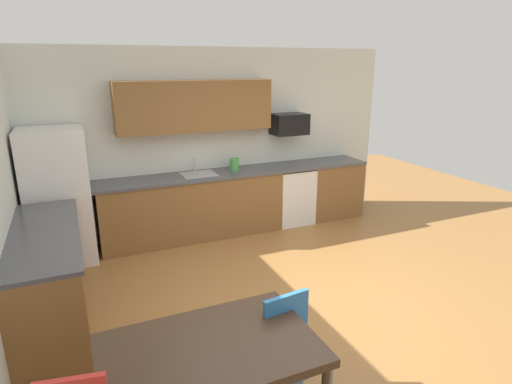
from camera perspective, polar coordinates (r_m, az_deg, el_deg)
name	(u,v)px	position (r m, az deg, el deg)	size (l,w,h in m)	color
ground_plane	(294,308)	(4.67, 5.15, -15.18)	(12.00, 12.00, 0.00)	#9E6B38
wall_back	(212,141)	(6.49, -5.95, 6.84)	(5.80, 0.10, 2.70)	silver
cabinet_run_back	(193,208)	(6.27, -8.45, -2.12)	(2.64, 0.60, 0.90)	brown
cabinet_run_back_right	(331,189)	(7.23, 9.96, 0.38)	(0.91, 0.60, 0.90)	brown
cabinet_run_left	(50,279)	(4.71, -25.90, -10.40)	(0.60, 2.00, 0.90)	brown
countertop_back	(220,174)	(6.26, -4.83, 2.46)	(4.80, 0.64, 0.04)	#4C4C51
countertop_left	(43,234)	(4.53, -26.65, -5.08)	(0.64, 2.00, 0.04)	#4C4C51
upper_cabinets_back	(195,106)	(6.13, -8.17, 11.35)	(2.20, 0.34, 0.70)	brown
refrigerator	(58,197)	(5.89, -25.00, -0.63)	(0.76, 0.70, 1.72)	white
oven_range	(291,194)	(6.85, 4.67, -0.30)	(0.60, 0.60, 0.91)	white
microwave	(289,124)	(6.69, 4.49, 9.07)	(0.54, 0.36, 0.32)	black
sink_basin	(199,179)	(6.18, -7.68, 1.78)	(0.48, 0.40, 0.14)	#A5A8AD
sink_faucet	(195,165)	(6.30, -8.20, 3.58)	(0.02, 0.02, 0.24)	#B2B5BA
dining_table	(210,354)	(2.97, -6.22, -20.79)	(1.40, 0.90, 0.72)	#422D1E
chair_near_table	(294,344)	(3.32, 5.10, -19.60)	(0.44, 0.44, 0.85)	#2D72B7
kettle	(234,165)	(6.36, -2.93, 3.66)	(0.14, 0.14, 0.20)	#4CA54C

